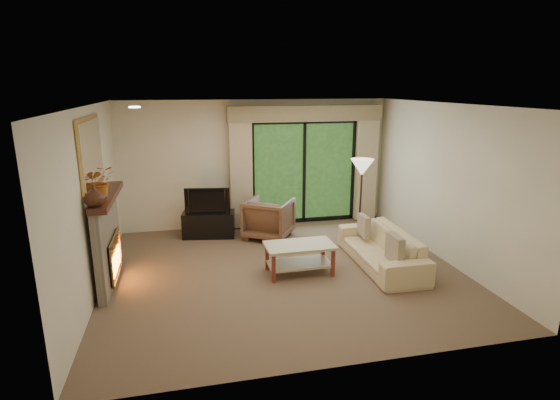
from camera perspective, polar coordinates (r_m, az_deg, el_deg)
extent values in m
plane|color=brown|center=(7.05, 0.54, -9.29)|extent=(5.50, 5.50, 0.00)
plane|color=silver|center=(6.44, 0.60, 12.33)|extent=(5.50, 5.50, 0.00)
plane|color=beige|center=(9.03, -3.07, 4.71)|extent=(5.00, 0.00, 5.00)
plane|color=beige|center=(4.34, 8.18, -6.68)|extent=(5.00, 0.00, 5.00)
plane|color=beige|center=(6.58, -23.42, -0.31)|extent=(0.00, 5.00, 5.00)
plane|color=beige|center=(7.72, 20.88, 2.02)|extent=(0.00, 5.00, 5.00)
cube|color=#C3AF8A|center=(8.84, -5.13, 3.80)|extent=(0.45, 0.18, 2.35)
cube|color=#C3AF8A|center=(9.56, 11.17, 4.42)|extent=(0.45, 0.18, 2.35)
cube|color=#988660|center=(8.99, 3.41, 11.22)|extent=(3.20, 0.24, 0.32)
cube|color=black|center=(8.64, -9.27, -3.13)|extent=(1.05, 0.60, 0.50)
imported|color=black|center=(8.50, -9.40, 0.05)|extent=(0.87, 0.25, 0.50)
imported|color=brown|center=(8.42, -1.46, -2.40)|extent=(1.15, 1.16, 0.77)
imported|color=#D8C08B|center=(7.36, 13.06, -6.15)|extent=(0.82, 2.02, 0.59)
cube|color=brown|center=(6.78, 14.75, -6.16)|extent=(0.12, 0.42, 0.42)
cube|color=brown|center=(7.76, 10.87, -3.31)|extent=(0.10, 0.37, 0.37)
imported|color=#3B1D14|center=(6.05, -23.12, 0.53)|extent=(0.27, 0.27, 0.28)
imported|color=#A65819|center=(6.51, -22.46, 2.26)|extent=(0.47, 0.43, 0.44)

